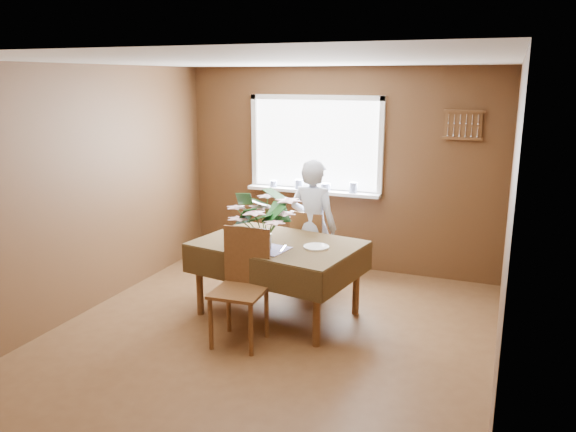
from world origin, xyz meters
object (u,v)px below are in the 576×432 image
at_px(chair_far, 310,247).
at_px(chair_near, 242,282).
at_px(dining_table, 278,251).
at_px(seated_woman, 313,227).
at_px(flower_bouquet, 265,215).

height_order(chair_far, chair_near, chair_near).
relative_size(dining_table, chair_far, 1.88).
bearing_deg(chair_near, seated_woman, 78.29).
bearing_deg(chair_far, dining_table, 94.10).
relative_size(chair_far, chair_near, 0.89).
distance_m(chair_far, flower_bouquet, 1.19).
bearing_deg(flower_bouquet, chair_far, 84.60).
height_order(seated_woman, flower_bouquet, seated_woman).
relative_size(chair_far, flower_bouquet, 1.53).
bearing_deg(seated_woman, chair_near, 88.97).
xyz_separation_m(dining_table, flower_bouquet, (-0.02, -0.26, 0.43)).
bearing_deg(chair_near, chair_far, 80.49).
xyz_separation_m(dining_table, chair_near, (-0.08, -0.64, -0.11)).
bearing_deg(dining_table, chair_near, -87.60).
bearing_deg(dining_table, seated_woman, 90.00).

